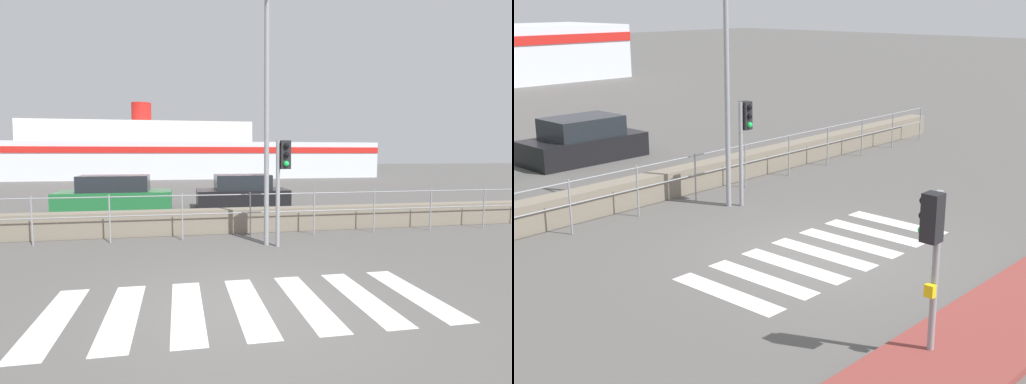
% 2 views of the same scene
% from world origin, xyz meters
% --- Properties ---
extents(ground_plane, '(160.00, 160.00, 0.00)m').
position_xyz_m(ground_plane, '(0.00, 0.00, 0.00)').
color(ground_plane, '#565451').
extents(crosswalk, '(5.85, 2.40, 0.01)m').
position_xyz_m(crosswalk, '(0.02, 0.00, 0.00)').
color(crosswalk, silver).
rests_on(crosswalk, ground_plane).
extents(seawall, '(25.98, 0.55, 0.67)m').
position_xyz_m(seawall, '(0.00, 5.66, 0.34)').
color(seawall, slate).
rests_on(seawall, ground_plane).
extents(harbor_fence, '(23.42, 0.04, 1.23)m').
position_xyz_m(harbor_fence, '(0.00, 4.78, 0.81)').
color(harbor_fence, gray).
rests_on(harbor_fence, ground_plane).
extents(traffic_light_far, '(0.34, 0.32, 2.57)m').
position_xyz_m(traffic_light_far, '(1.48, 3.61, 1.89)').
color(traffic_light_far, gray).
rests_on(traffic_light_far, ground_plane).
extents(streetlamp, '(0.32, 1.32, 6.04)m').
position_xyz_m(streetlamp, '(1.13, 3.58, 3.76)').
color(streetlamp, gray).
rests_on(streetlamp, ground_plane).
extents(ferry_boat, '(35.71, 6.94, 6.99)m').
position_xyz_m(ferry_boat, '(-0.87, 33.36, 2.21)').
color(ferry_boat, silver).
rests_on(ferry_boat, ground_plane).
extents(parked_car_green, '(4.41, 1.70, 1.40)m').
position_xyz_m(parked_car_green, '(-3.48, 10.91, 0.60)').
color(parked_car_green, '#1E6633').
rests_on(parked_car_green, ground_plane).
extents(parked_car_black, '(3.80, 1.78, 1.38)m').
position_xyz_m(parked_car_black, '(1.66, 10.91, 0.59)').
color(parked_car_black, black).
rests_on(parked_car_black, ground_plane).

